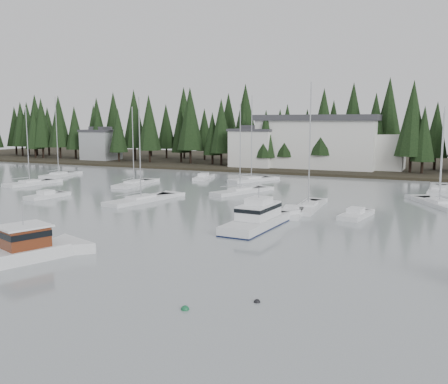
{
  "coord_description": "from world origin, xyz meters",
  "views": [
    {
      "loc": [
        20.65,
        -20.47,
        10.1
      ],
      "look_at": [
        -1.62,
        28.08,
        2.5
      ],
      "focal_mm": 40.0,
      "sensor_mm": 36.0,
      "label": 1
    }
  ],
  "objects_px": {
    "lobster_boat_brown": "(3,255)",
    "sailboat_8": "(30,184)",
    "cabin_cruiser_center": "(257,221)",
    "sailboat_11": "(439,205)",
    "sailboat_2": "(134,185)",
    "house_west": "(254,147)",
    "sailboat_1": "(59,176)",
    "house_far_west": "(101,144)",
    "sailboat_10": "(439,191)",
    "sailboat_7": "(240,193)",
    "runabout_1": "(356,216)",
    "runabout_3": "(203,178)",
    "sailboat_5": "(141,201)",
    "runabout_0": "(46,197)",
    "runabout_4": "(291,214)",
    "sailboat_6": "(251,181)",
    "harbor_inn": "(328,142)",
    "sailboat_4": "(308,208)"
  },
  "relations": [
    {
      "from": "lobster_boat_brown",
      "to": "cabin_cruiser_center",
      "type": "height_order",
      "value": "lobster_boat_brown"
    },
    {
      "from": "lobster_boat_brown",
      "to": "sailboat_2",
      "type": "distance_m",
      "value": 43.88
    },
    {
      "from": "sailboat_7",
      "to": "runabout_1",
      "type": "height_order",
      "value": "sailboat_7"
    },
    {
      "from": "runabout_0",
      "to": "runabout_1",
      "type": "relative_size",
      "value": 1.0
    },
    {
      "from": "sailboat_2",
      "to": "sailboat_5",
      "type": "bearing_deg",
      "value": -148.76
    },
    {
      "from": "sailboat_7",
      "to": "runabout_1",
      "type": "bearing_deg",
      "value": -100.76
    },
    {
      "from": "house_west",
      "to": "sailboat_1",
      "type": "xyz_separation_m",
      "value": [
        -27.25,
        -29.04,
        -4.56
      ]
    },
    {
      "from": "sailboat_7",
      "to": "runabout_3",
      "type": "height_order",
      "value": "sailboat_7"
    },
    {
      "from": "house_west",
      "to": "sailboat_2",
      "type": "relative_size",
      "value": 0.74
    },
    {
      "from": "lobster_boat_brown",
      "to": "sailboat_11",
      "type": "relative_size",
      "value": 0.85
    },
    {
      "from": "house_far_west",
      "to": "lobster_boat_brown",
      "type": "xyz_separation_m",
      "value": [
        51.79,
        -76.5,
        -3.84
      ]
    },
    {
      "from": "house_far_west",
      "to": "sailboat_5",
      "type": "bearing_deg",
      "value": -47.47
    },
    {
      "from": "house_west",
      "to": "runabout_3",
      "type": "height_order",
      "value": "house_west"
    },
    {
      "from": "harbor_inn",
      "to": "sailboat_4",
      "type": "distance_m",
      "value": 48.11
    },
    {
      "from": "lobster_boat_brown",
      "to": "sailboat_10",
      "type": "bearing_deg",
      "value": -7.52
    },
    {
      "from": "sailboat_2",
      "to": "runabout_4",
      "type": "relative_size",
      "value": 2.06
    },
    {
      "from": "lobster_boat_brown",
      "to": "sailboat_8",
      "type": "bearing_deg",
      "value": 63.46
    },
    {
      "from": "harbor_inn",
      "to": "runabout_3",
      "type": "xyz_separation_m",
      "value": [
        -16.09,
        -24.99,
        -5.64
      ]
    },
    {
      "from": "sailboat_2",
      "to": "house_west",
      "type": "bearing_deg",
      "value": -18.4
    },
    {
      "from": "sailboat_1",
      "to": "sailboat_2",
      "type": "bearing_deg",
      "value": -113.22
    },
    {
      "from": "runabout_4",
      "to": "sailboat_6",
      "type": "bearing_deg",
      "value": 19.42
    },
    {
      "from": "sailboat_11",
      "to": "cabin_cruiser_center",
      "type": "bearing_deg",
      "value": 114.72
    },
    {
      "from": "sailboat_8",
      "to": "sailboat_11",
      "type": "distance_m",
      "value": 60.47
    },
    {
      "from": "sailboat_4",
      "to": "sailboat_11",
      "type": "xyz_separation_m",
      "value": [
        13.76,
        8.89,
        -0.03
      ]
    },
    {
      "from": "sailboat_2",
      "to": "runabout_1",
      "type": "distance_m",
      "value": 38.85
    },
    {
      "from": "house_far_west",
      "to": "sailboat_4",
      "type": "bearing_deg",
      "value": -34.74
    },
    {
      "from": "cabin_cruiser_center",
      "to": "sailboat_5",
      "type": "xyz_separation_m",
      "value": [
        -18.94,
        8.44,
        -0.6
      ]
    },
    {
      "from": "lobster_boat_brown",
      "to": "sailboat_1",
      "type": "distance_m",
      "value": 58.64
    },
    {
      "from": "house_far_west",
      "to": "sailboat_8",
      "type": "height_order",
      "value": "sailboat_8"
    },
    {
      "from": "sailboat_1",
      "to": "runabout_3",
      "type": "relative_size",
      "value": 2.21
    },
    {
      "from": "sailboat_4",
      "to": "runabout_3",
      "type": "bearing_deg",
      "value": 44.98
    },
    {
      "from": "runabout_0",
      "to": "sailboat_8",
      "type": "bearing_deg",
      "value": 58.71
    },
    {
      "from": "house_far_west",
      "to": "sailboat_4",
      "type": "distance_m",
      "value": 80.18
    },
    {
      "from": "sailboat_7",
      "to": "sailboat_10",
      "type": "bearing_deg",
      "value": -40.61
    },
    {
      "from": "sailboat_4",
      "to": "sailboat_7",
      "type": "bearing_deg",
      "value": 51.33
    },
    {
      "from": "house_west",
      "to": "runabout_4",
      "type": "height_order",
      "value": "house_west"
    },
    {
      "from": "sailboat_7",
      "to": "sailboat_11",
      "type": "bearing_deg",
      "value": -67.88
    },
    {
      "from": "runabout_0",
      "to": "runabout_1",
      "type": "xyz_separation_m",
      "value": [
        39.83,
        3.4,
        0.0
      ]
    },
    {
      "from": "sailboat_1",
      "to": "sailboat_5",
      "type": "relative_size",
      "value": 1.1
    },
    {
      "from": "sailboat_5",
      "to": "sailboat_1",
      "type": "bearing_deg",
      "value": 69.07
    },
    {
      "from": "harbor_inn",
      "to": "sailboat_7",
      "type": "distance_m",
      "value": 38.95
    },
    {
      "from": "lobster_boat_brown",
      "to": "cabin_cruiser_center",
      "type": "relative_size",
      "value": 1.01
    },
    {
      "from": "house_west",
      "to": "harbor_inn",
      "type": "xyz_separation_m",
      "value": [
        15.04,
        3.34,
        1.12
      ]
    },
    {
      "from": "house_west",
      "to": "runabout_1",
      "type": "xyz_separation_m",
      "value": [
        29.69,
        -46.44,
        -4.52
      ]
    },
    {
      "from": "sailboat_8",
      "to": "sailboat_7",
      "type": "bearing_deg",
      "value": -74.18
    },
    {
      "from": "sailboat_1",
      "to": "runabout_3",
      "type": "bearing_deg",
      "value": -83.6
    },
    {
      "from": "sailboat_10",
      "to": "lobster_boat_brown",
      "type": "bearing_deg",
      "value": 153.88
    },
    {
      "from": "cabin_cruiser_center",
      "to": "sailboat_10",
      "type": "height_order",
      "value": "sailboat_10"
    },
    {
      "from": "house_west",
      "to": "sailboat_1",
      "type": "bearing_deg",
      "value": -133.18
    },
    {
      "from": "runabout_3",
      "to": "sailboat_6",
      "type": "bearing_deg",
      "value": -98.04
    }
  ]
}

